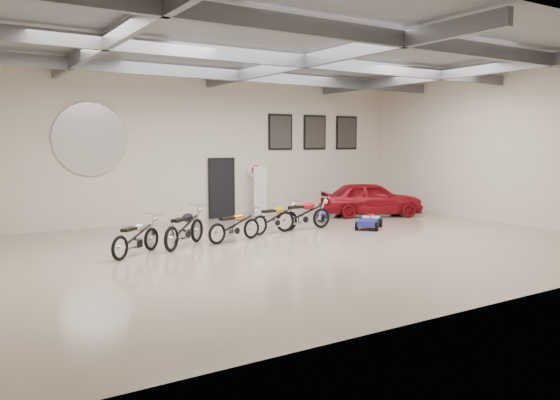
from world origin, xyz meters
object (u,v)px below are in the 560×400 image
motorcycle_yellow (275,217)px  go_kart (370,219)px  vintage_car (371,199)px  motorcycle_red (304,214)px  motorcycle_black (185,227)px  motorcycle_silver (136,236)px  motorcycle_gold (235,225)px  banner_stand (260,191)px

motorcycle_yellow → go_kart: size_ratio=1.18×
vintage_car → motorcycle_red: bearing=133.8°
motorcycle_black → vintage_car: bearing=-26.0°
motorcycle_red → vintage_car: size_ratio=0.52×
motorcycle_red → go_kart: 2.17m
motorcycle_silver → motorcycle_red: bearing=-26.8°
motorcycle_gold → vintage_car: size_ratio=0.47×
motorcycle_black → banner_stand: bearing=1.1°
motorcycle_silver → motorcycle_gold: 2.89m
motorcycle_gold → vintage_car: (6.70, 2.02, 0.18)m
motorcycle_gold → motorcycle_red: 2.81m
motorcycle_silver → vintage_car: vintage_car is taller
motorcycle_yellow → vintage_car: size_ratio=0.49×
motorcycle_black → vintage_car: (8.16, 2.02, 0.12)m
vintage_car → motorcycle_yellow: bearing=130.2°
motorcycle_silver → motorcycle_gold: (2.86, 0.40, -0.01)m
go_kart → motorcycle_yellow: bearing=126.2°
motorcycle_red → vintage_car: bearing=18.5°
motorcycle_gold → motorcycle_yellow: motorcycle_yellow is taller
go_kart → vintage_car: size_ratio=0.42×
motorcycle_silver → motorcycle_black: (1.40, 0.41, 0.05)m
motorcycle_gold → motorcycle_red: (2.73, 0.64, 0.05)m
go_kart → motorcycle_gold: bearing=138.4°
motorcycle_red → go_kart: (2.01, -0.78, -0.23)m
motorcycle_black → motorcycle_yellow: (3.14, 0.61, -0.04)m
motorcycle_gold → banner_stand: bearing=38.9°
motorcycle_silver → go_kart: (7.60, 0.27, -0.19)m
motorcycle_black → motorcycle_yellow: size_ratio=1.09×
motorcycle_gold → motorcycle_red: bearing=0.1°
banner_stand → go_kart: bearing=-57.2°
motorcycle_red → go_kart: bearing=-21.9°
motorcycle_red → go_kart: size_ratio=1.26×
motorcycle_silver → vintage_car: 9.87m
banner_stand → motorcycle_yellow: banner_stand is taller
motorcycle_gold → motorcycle_yellow: (1.68, 0.62, 0.02)m
go_kart → banner_stand: bearing=71.6°
motorcycle_silver → motorcycle_black: 1.46m
motorcycle_black → motorcycle_gold: motorcycle_black is taller
motorcycle_yellow → go_kart: motorcycle_yellow is taller
motorcycle_yellow → motorcycle_red: (1.05, 0.02, 0.03)m
motorcycle_black → go_kart: (6.20, -0.14, -0.24)m
motorcycle_black → go_kart: 6.21m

